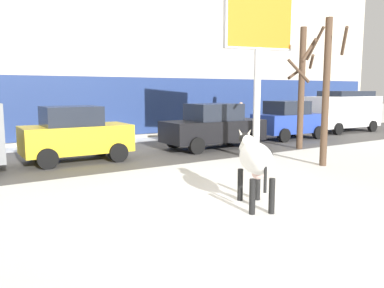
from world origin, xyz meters
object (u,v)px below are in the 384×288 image
Objects in this scene: billboard at (259,32)px; car_blue_hatchback at (288,120)px; car_yellow_hatchback at (75,134)px; bare_tree_right_lot at (302,84)px; car_black_sedan at (213,126)px; bare_tree_left_lot at (326,88)px; pedestrian_near_billboard at (241,118)px; cow_holstein at (256,159)px; car_white_van at (342,110)px.

billboard is 7.15m from car_blue_hatchback.
car_yellow_hatchback and car_blue_hatchback have the same top height.
car_blue_hatchback is 0.73× the size of bare_tree_right_lot.
car_black_sedan is 5.18m from bare_tree_left_lot.
pedestrian_near_billboard is at bearing 18.34° from car_yellow_hatchback.
car_black_sedan is at bearing 84.03° from billboard.
cow_holstein is at bearing -144.74° from bare_tree_right_lot.
car_yellow_hatchback is at bearing 178.21° from car_black_sedan.
bare_tree_left_lot reaches higher than car_blue_hatchback.
car_yellow_hatchback is 0.84× the size of car_black_sedan.
car_white_van reaches higher than pedestrian_near_billboard.
car_white_van is at bearing 29.97° from cow_holstein.
car_black_sedan is at bearing -173.69° from car_blue_hatchback.
pedestrian_near_billboard is (-5.59, 2.34, -0.36)m from car_white_van.
car_white_van is at bearing -22.77° from pedestrian_near_billboard.
bare_tree_right_lot reaches higher than car_yellow_hatchback.
car_yellow_hatchback is 10.62m from car_blue_hatchback.
car_white_van is at bearing 21.41° from billboard.
car_yellow_hatchback reaches higher than cow_holstein.
car_black_sedan is 0.91× the size of car_white_van.
billboard is at bearing 47.09° from cow_holstein.
car_blue_hatchback is 5.14m from car_white_van.
bare_tree_left_lot is (0.71, -4.89, 1.54)m from car_black_sedan.
billboard is 1.56× the size of car_yellow_hatchback.
cow_holstein is 16.41m from car_white_van.
billboard reaches higher than pedestrian_near_billboard.
bare_tree_right_lot is at bearing -155.84° from car_white_van.
car_yellow_hatchback is 0.78× the size of bare_tree_left_lot.
cow_holstein is 8.14m from car_black_sedan.
bare_tree_left_lot is (1.01, -2.01, -1.87)m from billboard.
pedestrian_near_billboard is at bearing 74.15° from bare_tree_right_lot.
car_blue_hatchback is at bearing -172.89° from car_white_van.
car_white_van is (15.70, 1.01, 0.32)m from car_yellow_hatchback.
cow_holstein is at bearing -78.28° from car_yellow_hatchback.
car_blue_hatchback is 0.76× the size of car_white_van.
bare_tree_right_lot is (-1.58, -5.56, 1.73)m from pedestrian_near_billboard.
cow_holstein is 0.40× the size of car_white_van.
car_yellow_hatchback is at bearing 101.72° from cow_holstein.
bare_tree_left_lot is at bearing -128.13° from car_blue_hatchback.
car_blue_hatchback is 3.02m from pedestrian_near_billboard.
car_white_van is 1.02× the size of bare_tree_left_lot.
bare_tree_right_lot reaches higher than cow_holstein.
car_yellow_hatchback is 10.66m from pedestrian_near_billboard.
car_black_sedan is 3.93m from bare_tree_right_lot.
bare_tree_right_lot reaches higher than car_white_van.
bare_tree_right_lot reaches higher than car_black_sedan.
car_blue_hatchback is (4.98, 0.55, 0.02)m from car_black_sedan.
cow_holstein is 0.34× the size of billboard.
bare_tree_right_lot reaches higher than car_blue_hatchback.
car_white_van reaches higher than cow_holstein.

